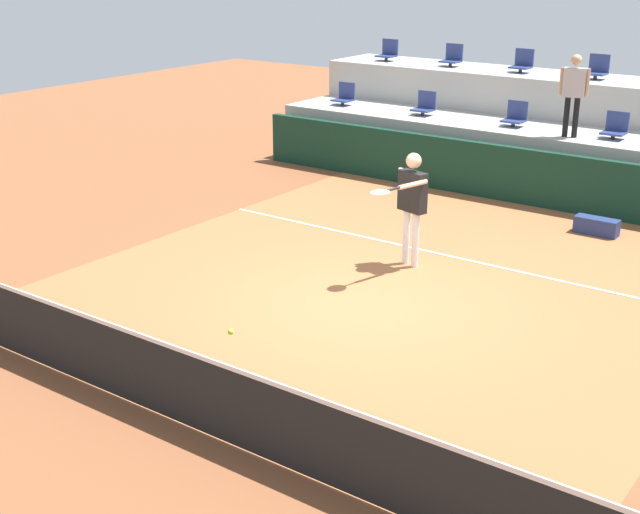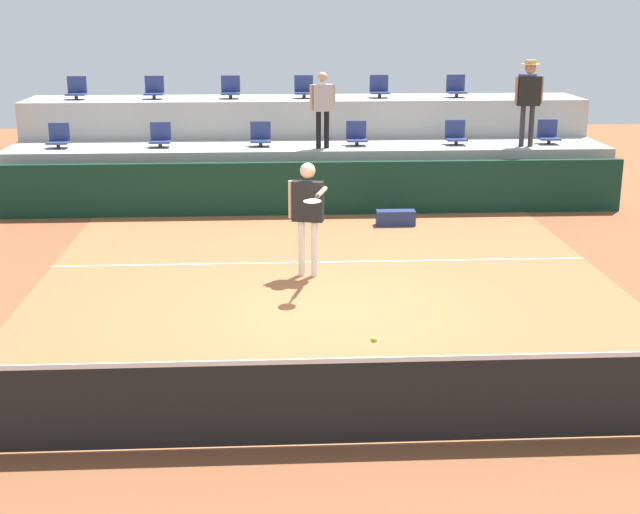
# 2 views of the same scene
# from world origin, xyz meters

# --- Properties ---
(ground_plane) EXTENTS (40.00, 40.00, 0.00)m
(ground_plane) POSITION_xyz_m (0.00, 0.00, 0.00)
(ground_plane) COLOR brown
(court_inner_paint) EXTENTS (9.00, 10.00, 0.01)m
(court_inner_paint) POSITION_xyz_m (0.00, 1.00, 0.00)
(court_inner_paint) COLOR #A36038
(court_inner_paint) RESTS_ON ground_plane
(court_service_line) EXTENTS (9.00, 0.06, 0.00)m
(court_service_line) POSITION_xyz_m (0.00, 2.40, 0.01)
(court_service_line) COLOR silver
(court_service_line) RESTS_ON ground_plane
(tennis_net) EXTENTS (10.48, 0.08, 1.07)m
(tennis_net) POSITION_xyz_m (0.00, -4.00, 0.50)
(tennis_net) COLOR black
(tennis_net) RESTS_ON ground_plane
(sponsor_backboard) EXTENTS (13.00, 0.16, 1.10)m
(sponsor_backboard) POSITION_xyz_m (0.00, 6.00, 0.55)
(sponsor_backboard) COLOR #0F3323
(sponsor_backboard) RESTS_ON ground_plane
(seating_tier_lower) EXTENTS (13.00, 1.80, 1.25)m
(seating_tier_lower) POSITION_xyz_m (0.00, 7.30, 0.62)
(seating_tier_lower) COLOR #ADAAA3
(seating_tier_lower) RESTS_ON ground_plane
(seating_tier_upper) EXTENTS (13.00, 1.80, 2.10)m
(seating_tier_upper) POSITION_xyz_m (0.00, 9.10, 1.05)
(seating_tier_upper) COLOR #ADAAA3
(seating_tier_upper) RESTS_ON ground_plane
(stadium_chair_lower_far_left) EXTENTS (0.44, 0.40, 0.52)m
(stadium_chair_lower_far_left) POSITION_xyz_m (-5.37, 7.23, 1.46)
(stadium_chair_lower_far_left) COLOR #2D2D33
(stadium_chair_lower_far_left) RESTS_ON seating_tier_lower
(stadium_chair_lower_left) EXTENTS (0.44, 0.40, 0.52)m
(stadium_chair_lower_left) POSITION_xyz_m (-3.21, 7.23, 1.46)
(stadium_chair_lower_left) COLOR #2D2D33
(stadium_chair_lower_left) RESTS_ON seating_tier_lower
(stadium_chair_lower_mid_left) EXTENTS (0.44, 0.40, 0.52)m
(stadium_chair_lower_mid_left) POSITION_xyz_m (-1.05, 7.23, 1.46)
(stadium_chair_lower_mid_left) COLOR #2D2D33
(stadium_chair_lower_mid_left) RESTS_ON seating_tier_lower
(stadium_chair_lower_mid_right) EXTENTS (0.44, 0.40, 0.52)m
(stadium_chair_lower_mid_right) POSITION_xyz_m (1.04, 7.23, 1.46)
(stadium_chair_lower_mid_right) COLOR #2D2D33
(stadium_chair_lower_mid_right) RESTS_ON seating_tier_lower
(stadium_chair_upper_far_left) EXTENTS (0.44, 0.40, 0.52)m
(stadium_chair_upper_far_left) POSITION_xyz_m (-5.30, 9.03, 2.31)
(stadium_chair_upper_far_left) COLOR #2D2D33
(stadium_chair_upper_far_left) RESTS_ON seating_tier_upper
(stadium_chair_upper_left) EXTENTS (0.44, 0.40, 0.52)m
(stadium_chair_upper_left) POSITION_xyz_m (-3.52, 9.03, 2.31)
(stadium_chair_upper_left) COLOR #2D2D33
(stadium_chair_upper_left) RESTS_ON seating_tier_upper
(stadium_chair_upper_mid_left) EXTENTS (0.44, 0.40, 0.52)m
(stadium_chair_upper_mid_left) POSITION_xyz_m (-1.75, 9.03, 2.31)
(stadium_chair_upper_mid_left) COLOR #2D2D33
(stadium_chair_upper_mid_left) RESTS_ON seating_tier_upper
(stadium_chair_upper_center) EXTENTS (0.44, 0.40, 0.52)m
(stadium_chair_upper_center) POSITION_xyz_m (-0.04, 9.03, 2.31)
(stadium_chair_upper_center) COLOR #2D2D33
(stadium_chair_upper_center) RESTS_ON seating_tier_upper
(tennis_player) EXTENTS (0.62, 1.33, 1.83)m
(tennis_player) POSITION_xyz_m (-0.27, 1.63, 1.14)
(tennis_player) COLOR white
(tennis_player) RESTS_ON ground_plane
(spectator_in_grey) EXTENTS (0.57, 0.27, 1.60)m
(spectator_in_grey) POSITION_xyz_m (0.27, 6.85, 2.20)
(spectator_in_grey) COLOR black
(spectator_in_grey) RESTS_ON seating_tier_lower
(tennis_ball) EXTENTS (0.07, 0.07, 0.07)m
(tennis_ball) POSITION_xyz_m (0.22, -3.16, 0.77)
(tennis_ball) COLOR #CCE033
(equipment_bag) EXTENTS (0.76, 0.28, 0.30)m
(equipment_bag) POSITION_xyz_m (1.60, 4.95, 0.15)
(equipment_bag) COLOR navy
(equipment_bag) RESTS_ON ground_plane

